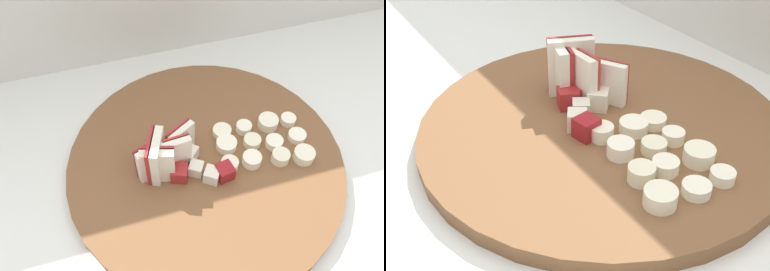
% 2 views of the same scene
% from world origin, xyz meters
% --- Properties ---
extents(tile_backsplash, '(2.40, 0.04, 1.33)m').
position_xyz_m(tile_backsplash, '(0.00, 0.36, 0.67)').
color(tile_backsplash, silver).
rests_on(tile_backsplash, ground).
extents(cutting_board, '(0.39, 0.39, 0.02)m').
position_xyz_m(cutting_board, '(-0.06, 0.08, 0.94)').
color(cutting_board, brown).
rests_on(cutting_board, tiled_countertop).
extents(apple_wedge_fan, '(0.09, 0.07, 0.07)m').
position_xyz_m(apple_wedge_fan, '(-0.12, 0.08, 0.98)').
color(apple_wedge_fan, '#A32323').
rests_on(apple_wedge_fan, cutting_board).
extents(apple_dice_pile, '(0.09, 0.07, 0.02)m').
position_xyz_m(apple_dice_pile, '(-0.08, 0.07, 0.96)').
color(apple_dice_pile, beige).
rests_on(apple_dice_pile, cutting_board).
extents(banana_slice_rows, '(0.14, 0.10, 0.02)m').
position_xyz_m(banana_slice_rows, '(0.03, 0.08, 0.96)').
color(banana_slice_rows, '#F4EAC6').
rests_on(banana_slice_rows, cutting_board).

